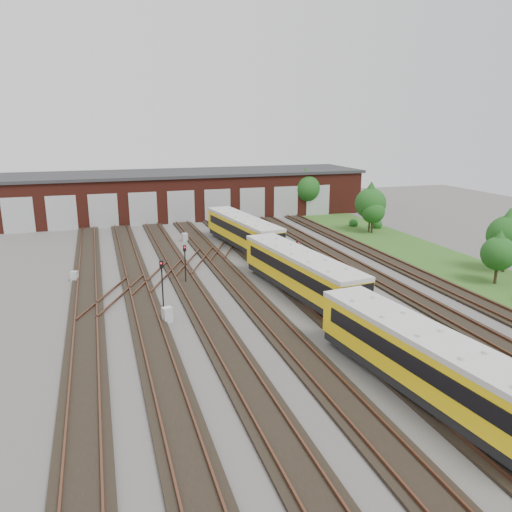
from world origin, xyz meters
name	(u,v)px	position (x,y,z in m)	size (l,w,h in m)	color
ground	(286,307)	(0.00, 0.00, 0.00)	(120.00, 120.00, 0.00)	#494644
track_network	(282,304)	(-0.17, 0.59, 0.11)	(30.40, 70.00, 0.33)	black
maintenance_shed	(188,193)	(-0.01, 39.97, 3.20)	(51.00, 12.50, 6.35)	#501C14
grass_verge	(423,254)	(19.00, 10.00, 0.03)	(8.00, 55.00, 0.05)	#2B531B
metro_train	(300,272)	(2.00, 2.26, 1.91)	(4.43, 47.11, 3.08)	black
signal_mast_0	(185,259)	(-6.06, 7.86, 2.12)	(0.26, 0.25, 3.33)	black
signal_mast_1	(162,278)	(-8.59, 2.95, 2.23)	(0.30, 0.29, 3.51)	black
signal_mast_2	(280,241)	(4.17, 12.67, 1.90)	(0.28, 0.27, 2.96)	black
signal_mast_3	(298,252)	(4.18, 8.15, 1.87)	(0.28, 0.26, 2.92)	black
relay_cabinet_0	(75,276)	(-15.00, 11.34, 0.45)	(0.54, 0.45, 0.90)	#B2B5B7
relay_cabinet_1	(185,237)	(-3.45, 23.23, 0.49)	(0.59, 0.49, 0.98)	#B2B5B7
relay_cabinet_2	(167,315)	(-8.71, -0.10, 0.53)	(0.63, 0.53, 1.06)	#B2B5B7
relay_cabinet_3	(257,249)	(2.82, 15.77, 0.44)	(0.53, 0.44, 0.88)	#B2B5B7
relay_cabinet_4	(261,239)	(4.56, 19.62, 0.48)	(0.57, 0.48, 0.95)	#B2B5B7
tree_0	(306,185)	(16.48, 35.00, 4.42)	(4.15, 4.15, 6.88)	#2F2215
tree_1	(373,209)	(19.14, 20.55, 3.06)	(2.88, 2.88, 4.77)	#2F2215
tree_2	(371,200)	(19.23, 21.38, 4.04)	(3.79, 3.79, 6.28)	#2F2215
tree_3	(499,250)	(18.66, -0.22, 3.00)	(2.82, 2.82, 4.68)	#2F2215
tree_4	(508,231)	(21.98, 2.39, 3.82)	(3.59, 3.59, 5.94)	#2F2215
bush_1	(354,222)	(19.08, 25.07, 0.58)	(1.17, 1.17, 1.17)	#184714
bush_2	(377,223)	(21.33, 23.12, 0.73)	(1.46, 1.46, 1.46)	#184714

